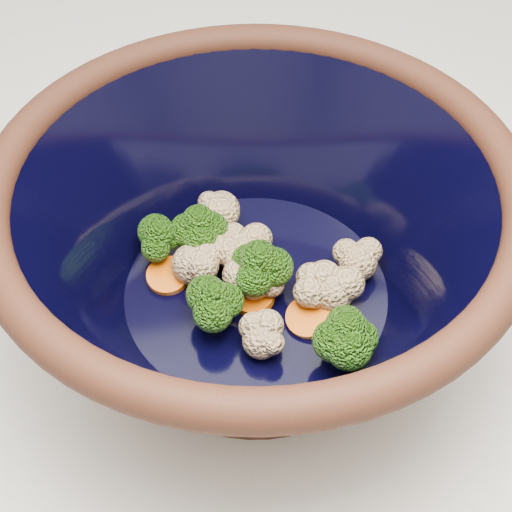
# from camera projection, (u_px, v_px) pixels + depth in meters

# --- Properties ---
(counter) EXTENTS (1.20, 1.20, 0.90)m
(counter) POSITION_uv_depth(u_px,v_px,m) (205.00, 477.00, 0.95)
(counter) COLOR silver
(counter) RESTS_ON ground
(mixing_bowl) EXTENTS (0.36, 0.36, 0.16)m
(mixing_bowl) POSITION_uv_depth(u_px,v_px,m) (256.00, 242.00, 0.50)
(mixing_bowl) COLOR black
(mixing_bowl) RESTS_ON counter
(vegetable_pile) EXTENTS (0.18, 0.19, 0.05)m
(vegetable_pile) POSITION_uv_depth(u_px,v_px,m) (253.00, 271.00, 0.53)
(vegetable_pile) COLOR #608442
(vegetable_pile) RESTS_ON mixing_bowl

